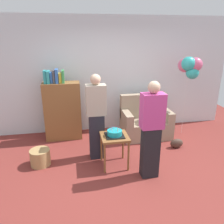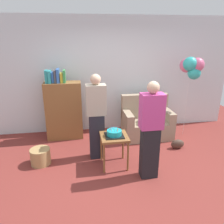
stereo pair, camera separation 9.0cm
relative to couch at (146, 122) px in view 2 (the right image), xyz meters
The scene contains 11 objects.
ground_plane 1.63m from the couch, 117.96° to the right, with size 8.00×8.00×0.00m, color maroon.
wall_back 1.41m from the couch, 139.22° to the left, with size 6.00×0.10×2.70m, color silver.
couch is the anchor object (origin of this frame).
bookshelf 1.93m from the couch, behind, with size 0.80×0.36×1.59m.
side_table 1.49m from the couch, 130.15° to the right, with size 0.48×0.48×0.59m.
birthday_cake 1.51m from the couch, 130.15° to the right, with size 0.32×0.32×0.17m.
person_blowing_candles 1.53m from the couch, 147.85° to the right, with size 0.36×0.22×1.63m.
person_holding_cake 1.67m from the couch, 105.80° to the right, with size 0.36×0.22×1.63m.
wicker_basket 2.46m from the couch, 159.12° to the right, with size 0.36×0.36×0.30m, color #A88451.
handbag 0.89m from the couch, 56.57° to the right, with size 0.28×0.14×0.20m, color #473328.
balloon_bunch 1.58m from the couch, ahead, with size 0.47×0.45×1.83m.
Camera 2 is at (-0.80, -3.23, 2.28)m, focal length 35.67 mm.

